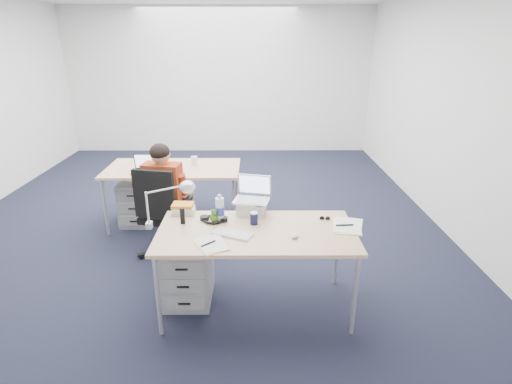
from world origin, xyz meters
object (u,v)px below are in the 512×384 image
Objects in this scene: wireless_keyboard at (232,234)px; computer_mouse at (295,236)px; desk_lamp at (163,204)px; headphones at (214,218)px; office_chair at (166,231)px; far_cup at (194,161)px; can_koozie at (254,218)px; cordless_phone at (183,216)px; desk_far at (173,171)px; desk_near at (256,236)px; water_bottle at (220,208)px; drawer_pedestal_far at (139,201)px; bear_figurine at (214,216)px; book_stack at (183,208)px; seated_person at (169,196)px; drawer_pedestal_near at (188,271)px; sunglasses at (325,219)px; silver_laptop at (251,196)px; dark_laptop at (144,163)px.

computer_mouse is at bearing 18.94° from wireless_keyboard.
headphones is at bearing 15.55° from desk_lamp.
office_chair is 1.06m from far_cup.
wireless_keyboard is 0.61m from desk_lamp.
can_koozie is 0.77× the size of cordless_phone.
office_chair reaches higher than desk_far.
headphones is at bearing 172.44° from computer_mouse.
desk_near is 0.39m from water_bottle.
desk_near is 0.79m from desk_lamp.
desk_lamp reaches higher than office_chair.
drawer_pedestal_far is 4.28× the size of bear_figurine.
water_bottle is (-0.31, 0.19, 0.17)m from desk_near.
book_stack reaches higher than computer_mouse.
office_chair is 0.36m from seated_person.
wireless_keyboard is 0.62m from book_stack.
wireless_keyboard is 1.32× the size of headphones.
water_bottle reaches higher than drawer_pedestal_far.
drawer_pedestal_far is 1.90m from cordless_phone.
cordless_phone is at bearing -54.02° from office_chair.
drawer_pedestal_far is 1.97m from headphones.
water_bottle reaches higher than desk_far.
desk_near reaches higher than drawer_pedestal_far.
drawer_pedestal_near is (0.35, -0.77, -0.01)m from office_chair.
can_koozie is at bearing 160.31° from computer_mouse.
seated_person is 13.31× the size of sunglasses.
bear_figurine is 0.65× the size of book_stack.
desk_near is at bearing -39.20° from seated_person.
office_chair is (0.04, -0.82, -0.40)m from desk_far.
water_bottle is 2.17× the size of far_cup.
desk_far is at bearing 114.32° from water_bottle.
desk_lamp is (-1.05, 0.17, 0.20)m from computer_mouse.
sunglasses is at bearing -43.63° from desk_far.
water_bottle is 1.68m from far_cup.
silver_laptop is 1.63× the size of book_stack.
silver_laptop is at bearing 21.48° from drawer_pedestal_near.
far_cup is at bearing 86.30° from seated_person.
desk_lamp is (-0.10, -0.30, 0.17)m from book_stack.
desk_lamp is at bearing -70.84° from dark_laptop.
desk_far is 1.88m from can_koozie.
desk_near is at bearing -28.47° from book_stack.
desk_far is 1.66m from headphones.
seated_person is 1.01m from cordless_phone.
headphones is at bearing -37.96° from office_chair.
computer_mouse is at bearing -123.05° from sunglasses.
book_stack is at bearing 102.64° from cordless_phone.
desk_near is at bearing -49.90° from drawer_pedestal_far.
far_cup is at bearing 91.37° from bear_figurine.
dark_laptop is at bearing 130.05° from desk_near.
desk_far is 5.06× the size of wireless_keyboard.
desk_near is 0.16m from can_koozie.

